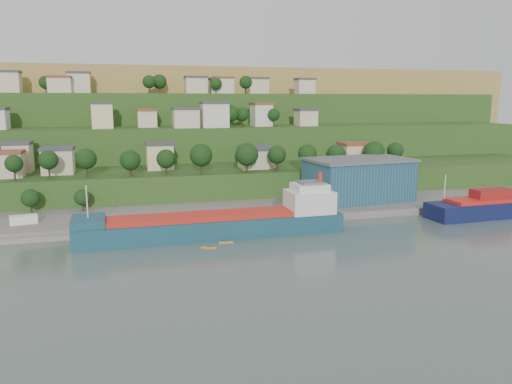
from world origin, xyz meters
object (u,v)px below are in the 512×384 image
object	(u,v)px
warehouse	(358,179)
kayak_orange	(209,247)
cargo_ship_near	(221,225)
caravan	(24,221)

from	to	relation	value
warehouse	kayak_orange	bearing A→B (deg)	-154.45
kayak_orange	cargo_ship_near	bearing A→B (deg)	81.38
warehouse	caravan	size ratio (longest dim) A/B	5.17
cargo_ship_near	kayak_orange	size ratio (longest dim) A/B	18.24
cargo_ship_near	caravan	world-z (taller)	cargo_ship_near
kayak_orange	warehouse	bearing A→B (deg)	49.96
warehouse	kayak_orange	distance (m)	61.84
cargo_ship_near	warehouse	distance (m)	53.01
caravan	kayak_orange	world-z (taller)	caravan
cargo_ship_near	kayak_orange	world-z (taller)	cargo_ship_near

